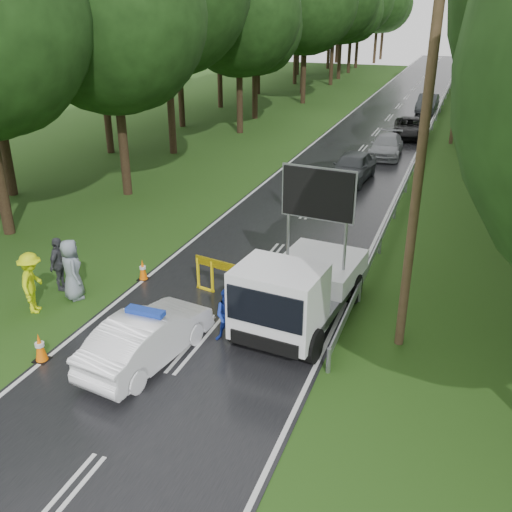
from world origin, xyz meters
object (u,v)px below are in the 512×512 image
at_px(officer, 248,290).
at_px(queue_car_first, 352,167).
at_px(police_sedan, 148,338).
at_px(work_truck, 297,289).
at_px(civilian, 229,315).
at_px(queue_car_fourth, 427,103).
at_px(queue_car_second, 386,146).
at_px(barrier, 234,273).
at_px(queue_car_third, 410,128).

xyz_separation_m(officer, queue_car_first, (0.04, 15.04, -0.08)).
distance_m(police_sedan, queue_car_first, 18.21).
height_order(work_truck, civilian, work_truck).
bearing_deg(queue_car_fourth, queue_car_second, -91.81).
distance_m(queue_car_first, queue_car_fourth, 23.01).
bearing_deg(officer, queue_car_second, -89.95).
bearing_deg(barrier, civilian, -59.97).
distance_m(work_truck, queue_car_first, 15.16).
xyz_separation_m(officer, queue_car_third, (1.61, 27.04, -0.18)).
distance_m(work_truck, barrier, 2.45).
bearing_deg(work_truck, civilian, -130.11).
relative_size(work_truck, barrier, 1.97).
height_order(work_truck, queue_car_second, work_truck).
relative_size(officer, queue_car_third, 0.35).
bearing_deg(queue_car_first, queue_car_fourth, 89.55).
distance_m(police_sedan, queue_car_second, 24.26).
relative_size(civilian, queue_car_third, 0.33).
xyz_separation_m(civilian, queue_car_fourth, (1.82, 39.48, -0.06)).
distance_m(police_sedan, queue_car_fourth, 41.22).
bearing_deg(queue_car_fourth, police_sedan, -93.37).
bearing_deg(civilian, work_truck, 29.59).
xyz_separation_m(work_truck, barrier, (-2.28, 0.83, -0.26)).
bearing_deg(queue_car_fourth, civilian, -91.27).
bearing_deg(queue_car_third, police_sedan, -101.43).
height_order(officer, civilian, officer).
bearing_deg(civilian, police_sedan, -149.38).
xyz_separation_m(officer, civilian, (0.03, -1.50, -0.05)).
distance_m(civilian, queue_car_fourth, 39.52).
bearing_deg(queue_car_second, police_sedan, -98.36).
relative_size(work_truck, officer, 3.33).
bearing_deg(queue_car_second, queue_car_first, -100.69).
xyz_separation_m(police_sedan, queue_car_fourth, (3.40, 41.08, 0.05)).
relative_size(officer, queue_car_first, 0.38).
bearing_deg(police_sedan, work_truck, -126.88).
height_order(officer, queue_car_third, officer).
bearing_deg(police_sedan, queue_car_fourth, -86.41).
xyz_separation_m(police_sedan, queue_car_first, (1.60, 18.14, 0.07)).
relative_size(police_sedan, queue_car_fourth, 0.97).
distance_m(work_truck, civilian, 2.12).
distance_m(work_truck, queue_car_fourth, 38.03).
height_order(officer, queue_car_fourth, officer).
bearing_deg(queue_car_fourth, officer, -91.41).
bearing_deg(officer, queue_car_fourth, -90.27).
height_order(barrier, queue_car_third, queue_car_third).
height_order(queue_car_second, queue_car_fourth, queue_car_fourth).
xyz_separation_m(barrier, officer, (0.76, -0.79, -0.06)).
bearing_deg(queue_car_first, queue_car_second, 85.89).
bearing_deg(work_truck, queue_car_third, 95.43).
relative_size(barrier, queue_car_second, 0.64).
xyz_separation_m(police_sedan, queue_car_second, (2.46, 24.14, -0.04)).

